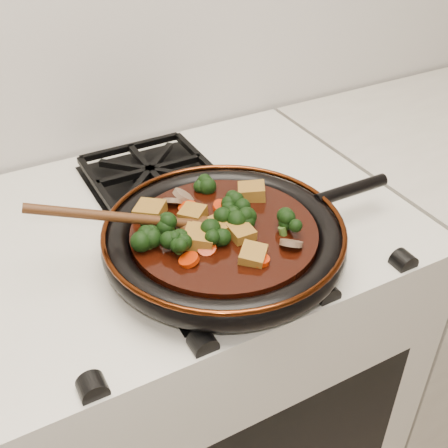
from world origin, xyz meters
name	(u,v)px	position (x,y,z in m)	size (l,w,h in m)	color
stove	(191,382)	(0.00, 1.69, 0.45)	(0.76, 0.60, 0.90)	beige
burner_grate_front	(220,256)	(0.00, 1.55, 0.91)	(0.23, 0.23, 0.03)	black
burner_grate_back	(151,174)	(0.00, 1.83, 0.91)	(0.23, 0.23, 0.03)	black
skillet	(225,237)	(0.01, 1.55, 0.94)	(0.50, 0.37, 0.05)	black
braising_sauce	(224,235)	(0.01, 1.55, 0.95)	(0.29, 0.29, 0.02)	black
tofu_cube_0	(203,237)	(-0.03, 1.54, 0.97)	(0.04, 0.04, 0.02)	brown
tofu_cube_1	(193,214)	(-0.02, 1.60, 0.97)	(0.04, 0.04, 0.02)	brown
tofu_cube_2	(241,233)	(0.02, 1.53, 0.97)	(0.04, 0.03, 0.02)	brown
tofu_cube_3	(223,224)	(0.01, 1.56, 0.97)	(0.04, 0.04, 0.02)	brown
tofu_cube_4	(150,212)	(-0.07, 1.64, 0.97)	(0.04, 0.04, 0.02)	brown
tofu_cube_5	(253,255)	(0.01, 1.47, 0.97)	(0.03, 0.04, 0.02)	brown
tofu_cube_6	(252,192)	(0.09, 1.61, 0.97)	(0.04, 0.04, 0.02)	brown
tofu_cube_7	(199,238)	(-0.04, 1.54, 0.97)	(0.04, 0.04, 0.02)	brown
broccoli_floret_0	(206,186)	(0.04, 1.67, 0.97)	(0.06, 0.06, 0.05)	black
broccoli_floret_1	(218,238)	(-0.01, 1.53, 0.97)	(0.06, 0.06, 0.05)	black
broccoli_floret_2	(158,224)	(-0.08, 1.60, 0.97)	(0.06, 0.06, 0.05)	black
broccoli_floret_3	(232,222)	(0.02, 1.55, 0.97)	(0.06, 0.06, 0.05)	black
broccoli_floret_4	(179,246)	(-0.07, 1.54, 0.97)	(0.06, 0.06, 0.05)	black
broccoli_floret_5	(283,229)	(0.08, 1.50, 0.97)	(0.05, 0.05, 0.05)	black
broccoli_floret_6	(242,221)	(0.04, 1.55, 0.97)	(0.06, 0.06, 0.05)	black
broccoli_floret_7	(234,206)	(0.05, 1.59, 0.97)	(0.05, 0.05, 0.05)	black
broccoli_floret_8	(149,241)	(-0.11, 1.57, 0.97)	(0.06, 0.06, 0.06)	black
carrot_coin_0	(259,260)	(0.02, 1.46, 0.96)	(0.03, 0.03, 0.01)	#A82304
carrot_coin_1	(189,260)	(-0.07, 1.51, 0.96)	(0.03, 0.03, 0.01)	#A82304
carrot_coin_2	(221,207)	(0.03, 1.60, 0.96)	(0.03, 0.03, 0.01)	#A82304
carrot_coin_3	(207,248)	(-0.04, 1.52, 0.96)	(0.03, 0.03, 0.01)	#A82304
carrot_coin_4	(187,208)	(-0.02, 1.63, 0.96)	(0.03, 0.03, 0.01)	#A82304
mushroom_slice_0	(291,243)	(0.08, 1.47, 0.97)	(0.03, 0.03, 0.01)	brown
mushroom_slice_1	(173,201)	(-0.03, 1.65, 0.97)	(0.03, 0.03, 0.01)	brown
mushroom_slice_2	(183,196)	(-0.01, 1.66, 0.97)	(0.04, 0.04, 0.01)	brown
wooden_spoon	(149,220)	(-0.09, 1.60, 0.98)	(0.16, 0.07, 0.25)	#42230E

